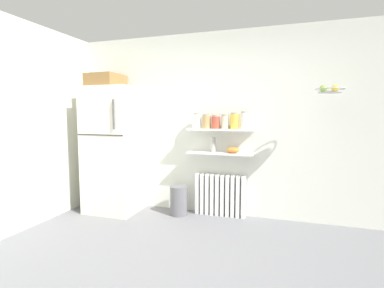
# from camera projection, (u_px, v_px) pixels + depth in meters

# --- Properties ---
(ground_plane) EXTENTS (7.04, 7.04, 0.00)m
(ground_plane) POSITION_uv_depth(u_px,v_px,m) (187.00, 262.00, 2.85)
(ground_plane) COLOR slate
(back_wall) EXTENTS (7.04, 0.10, 2.60)m
(back_wall) POSITION_uv_depth(u_px,v_px,m) (222.00, 124.00, 4.19)
(back_wall) COLOR silver
(back_wall) RESTS_ON ground_plane
(side_wall_left) EXTENTS (0.10, 4.80, 2.60)m
(side_wall_left) POSITION_uv_depth(u_px,v_px,m) (13.00, 126.00, 3.52)
(side_wall_left) COLOR silver
(side_wall_left) RESTS_ON ground_plane
(refrigerator) EXTENTS (0.74, 0.70, 2.03)m
(refrigerator) POSITION_uv_depth(u_px,v_px,m) (114.00, 147.00, 4.34)
(refrigerator) COLOR silver
(refrigerator) RESTS_ON ground_plane
(radiator) EXTENTS (0.72, 0.12, 0.59)m
(radiator) POSITION_uv_depth(u_px,v_px,m) (220.00, 195.00, 4.16)
(radiator) COLOR white
(radiator) RESTS_ON ground_plane
(wall_shelf_lower) EXTENTS (0.93, 0.22, 0.02)m
(wall_shelf_lower) POSITION_uv_depth(u_px,v_px,m) (220.00, 153.00, 4.08)
(wall_shelf_lower) COLOR white
(wall_shelf_upper) EXTENTS (0.93, 0.22, 0.02)m
(wall_shelf_upper) POSITION_uv_depth(u_px,v_px,m) (220.00, 130.00, 4.04)
(wall_shelf_upper) COLOR white
(storage_jar_0) EXTENTS (0.11, 0.11, 0.22)m
(storage_jar_0) POSITION_uv_depth(u_px,v_px,m) (198.00, 121.00, 4.13)
(storage_jar_0) COLOR silver
(storage_jar_0) RESTS_ON wall_shelf_upper
(storage_jar_1) EXTENTS (0.12, 0.12, 0.20)m
(storage_jar_1) POSITION_uv_depth(u_px,v_px,m) (207.00, 121.00, 4.09)
(storage_jar_1) COLOR tan
(storage_jar_1) RESTS_ON wall_shelf_upper
(storage_jar_2) EXTENTS (0.11, 0.11, 0.19)m
(storage_jar_2) POSITION_uv_depth(u_px,v_px,m) (216.00, 122.00, 4.05)
(storage_jar_2) COLOR #C64C38
(storage_jar_2) RESTS_ON wall_shelf_upper
(storage_jar_3) EXTENTS (0.10, 0.10, 0.19)m
(storage_jar_3) POSITION_uv_depth(u_px,v_px,m) (225.00, 122.00, 4.01)
(storage_jar_3) COLOR beige
(storage_jar_3) RESTS_ON wall_shelf_upper
(storage_jar_4) EXTENTS (0.12, 0.12, 0.22)m
(storage_jar_4) POSITION_uv_depth(u_px,v_px,m) (235.00, 121.00, 3.97)
(storage_jar_4) COLOR yellow
(storage_jar_4) RESTS_ON wall_shelf_upper
(storage_jar_5) EXTENTS (0.10, 0.10, 0.24)m
(storage_jar_5) POSITION_uv_depth(u_px,v_px,m) (244.00, 120.00, 3.93)
(storage_jar_5) COLOR silver
(storage_jar_5) RESTS_ON wall_shelf_upper
(vase) EXTENTS (0.07, 0.07, 0.21)m
(vase) POSITION_uv_depth(u_px,v_px,m) (213.00, 145.00, 4.10)
(vase) COLOR #B2ADA8
(vase) RESTS_ON wall_shelf_lower
(shelf_bowl) EXTENTS (0.18, 0.18, 0.08)m
(shelf_bowl) POSITION_uv_depth(u_px,v_px,m) (233.00, 150.00, 4.02)
(shelf_bowl) COLOR orange
(shelf_bowl) RESTS_ON wall_shelf_lower
(trash_bin) EXTENTS (0.25, 0.25, 0.42)m
(trash_bin) POSITION_uv_depth(u_px,v_px,m) (179.00, 200.00, 4.20)
(trash_bin) COLOR slate
(trash_bin) RESTS_ON ground_plane
(hanging_fruit_basket) EXTENTS (0.32, 0.32, 0.09)m
(hanging_fruit_basket) POSITION_uv_depth(u_px,v_px,m) (330.00, 89.00, 3.30)
(hanging_fruit_basket) COLOR #B2B2B7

